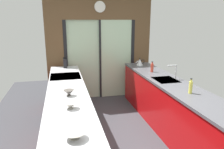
{
  "coord_description": "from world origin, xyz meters",
  "views": [
    {
      "loc": [
        -0.96,
        -2.91,
        1.99
      ],
      "look_at": [
        -0.09,
        0.72,
        1.03
      ],
      "focal_mm": 34.13,
      "sensor_mm": 36.0,
      "label": 1
    }
  ],
  "objects_px": {
    "mixing_bowl_near": "(74,135)",
    "oven_range": "(67,98)",
    "kettle": "(140,62)",
    "knife_block": "(65,63)",
    "mixing_bowl_mid": "(70,105)",
    "soap_bottle_near": "(191,87)",
    "mixing_bowl_far": "(69,93)",
    "soap_bottle_far": "(152,68)"
  },
  "relations": [
    {
      "from": "mixing_bowl_near",
      "to": "oven_range",
      "type": "bearing_deg",
      "value": 90.45
    },
    {
      "from": "mixing_bowl_near",
      "to": "kettle",
      "type": "bearing_deg",
      "value": 59.38
    },
    {
      "from": "knife_block",
      "to": "kettle",
      "type": "distance_m",
      "value": 1.79
    },
    {
      "from": "mixing_bowl_mid",
      "to": "soap_bottle_near",
      "type": "xyz_separation_m",
      "value": [
        1.78,
        0.16,
        0.06
      ]
    },
    {
      "from": "soap_bottle_near",
      "to": "mixing_bowl_near",
      "type": "bearing_deg",
      "value": -153.82
    },
    {
      "from": "oven_range",
      "to": "knife_block",
      "type": "xyz_separation_m",
      "value": [
        0.02,
        0.79,
        0.57
      ]
    },
    {
      "from": "mixing_bowl_far",
      "to": "soap_bottle_far",
      "type": "xyz_separation_m",
      "value": [
        1.78,
        1.08,
        0.05
      ]
    },
    {
      "from": "mixing_bowl_near",
      "to": "soap_bottle_near",
      "type": "distance_m",
      "value": 1.98
    },
    {
      "from": "soap_bottle_near",
      "to": "soap_bottle_far",
      "type": "bearing_deg",
      "value": 90.0
    },
    {
      "from": "mixing_bowl_far",
      "to": "knife_block",
      "type": "height_order",
      "value": "knife_block"
    },
    {
      "from": "mixing_bowl_near",
      "to": "soap_bottle_far",
      "type": "bearing_deg",
      "value": 52.01
    },
    {
      "from": "mixing_bowl_far",
      "to": "soap_bottle_near",
      "type": "bearing_deg",
      "value": -10.19
    },
    {
      "from": "mixing_bowl_mid",
      "to": "oven_range",
      "type": "bearing_deg",
      "value": 90.64
    },
    {
      "from": "mixing_bowl_far",
      "to": "soap_bottle_far",
      "type": "bearing_deg",
      "value": 31.33
    },
    {
      "from": "soap_bottle_near",
      "to": "oven_range",
      "type": "bearing_deg",
      "value": 140.48
    },
    {
      "from": "mixing_bowl_mid",
      "to": "mixing_bowl_far",
      "type": "distance_m",
      "value": 0.48
    },
    {
      "from": "mixing_bowl_near",
      "to": "soap_bottle_far",
      "type": "distance_m",
      "value": 2.89
    },
    {
      "from": "mixing_bowl_far",
      "to": "soap_bottle_far",
      "type": "distance_m",
      "value": 2.08
    },
    {
      "from": "mixing_bowl_far",
      "to": "mixing_bowl_near",
      "type": "bearing_deg",
      "value": -90.0
    },
    {
      "from": "mixing_bowl_mid",
      "to": "kettle",
      "type": "height_order",
      "value": "kettle"
    },
    {
      "from": "soap_bottle_near",
      "to": "kettle",
      "type": "bearing_deg",
      "value": 89.95
    },
    {
      "from": "mixing_bowl_near",
      "to": "mixing_bowl_mid",
      "type": "xyz_separation_m",
      "value": [
        0.0,
        0.72,
        0.0
      ]
    },
    {
      "from": "knife_block",
      "to": "soap_bottle_far",
      "type": "distance_m",
      "value": 1.98
    },
    {
      "from": "kettle",
      "to": "mixing_bowl_far",
      "type": "bearing_deg",
      "value": -134.48
    },
    {
      "from": "knife_block",
      "to": "soap_bottle_near",
      "type": "distance_m",
      "value": 2.89
    },
    {
      "from": "mixing_bowl_mid",
      "to": "soap_bottle_near",
      "type": "distance_m",
      "value": 1.79
    },
    {
      "from": "mixing_bowl_mid",
      "to": "soap_bottle_near",
      "type": "bearing_deg",
      "value": 5.06
    },
    {
      "from": "knife_block",
      "to": "mixing_bowl_far",
      "type": "bearing_deg",
      "value": -90.0
    },
    {
      "from": "soap_bottle_far",
      "to": "kettle",
      "type": "bearing_deg",
      "value": 89.86
    },
    {
      "from": "mixing_bowl_mid",
      "to": "mixing_bowl_near",
      "type": "bearing_deg",
      "value": -90.0
    },
    {
      "from": "mixing_bowl_near",
      "to": "mixing_bowl_far",
      "type": "xyz_separation_m",
      "value": [
        -0.0,
        1.2,
        0.01
      ]
    },
    {
      "from": "oven_range",
      "to": "mixing_bowl_mid",
      "type": "relative_size",
      "value": 5.42
    },
    {
      "from": "mixing_bowl_mid",
      "to": "soap_bottle_far",
      "type": "xyz_separation_m",
      "value": [
        1.78,
        1.56,
        0.05
      ]
    },
    {
      "from": "knife_block",
      "to": "oven_range",
      "type": "bearing_deg",
      "value": -91.34
    },
    {
      "from": "soap_bottle_far",
      "to": "oven_range",
      "type": "bearing_deg",
      "value": 177.45
    },
    {
      "from": "mixing_bowl_near",
      "to": "soap_bottle_far",
      "type": "xyz_separation_m",
      "value": [
        1.78,
        2.28,
        0.06
      ]
    },
    {
      "from": "knife_block",
      "to": "kettle",
      "type": "height_order",
      "value": "knife_block"
    },
    {
      "from": "soap_bottle_far",
      "to": "mixing_bowl_near",
      "type": "bearing_deg",
      "value": -127.99
    },
    {
      "from": "oven_range",
      "to": "mixing_bowl_near",
      "type": "distance_m",
      "value": 2.41
    },
    {
      "from": "soap_bottle_near",
      "to": "soap_bottle_far",
      "type": "relative_size",
      "value": 1.03
    },
    {
      "from": "kettle",
      "to": "soap_bottle_far",
      "type": "xyz_separation_m",
      "value": [
        -0.0,
        -0.73,
        0.02
      ]
    },
    {
      "from": "mixing_bowl_mid",
      "to": "soap_bottle_near",
      "type": "height_order",
      "value": "soap_bottle_near"
    }
  ]
}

